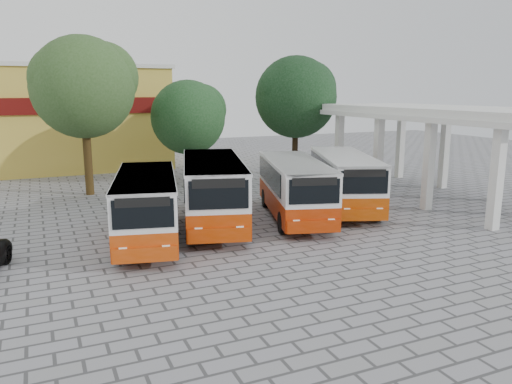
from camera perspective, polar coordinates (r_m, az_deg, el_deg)
name	(u,v)px	position (r m, az deg, el deg)	size (l,w,h in m)	color
ground	(318,235)	(22.59, 7.11, -4.85)	(90.00, 90.00, 0.00)	gray
terminal_shelter	(440,115)	(31.34, 20.34, 8.24)	(6.80, 15.80, 5.40)	silver
shophouse_block	(37,117)	(44.58, -23.72, 7.81)	(20.40, 10.40, 8.30)	gold
bus_far_left	(146,203)	(21.67, -12.41, -1.23)	(4.12, 8.34, 2.86)	#BD3905
bus_centre_left	(213,187)	(23.75, -4.94, 0.53)	(4.92, 9.24, 3.15)	#B33000
bus_centre_right	(295,185)	(24.91, 4.45, 0.76)	(4.65, 8.60, 2.92)	#A82600
bus_far_right	(345,178)	(27.29, 10.10, 1.60)	(5.28, 8.75, 2.95)	#A93900
tree_left	(84,84)	(32.01, -19.05, 11.60)	(6.38, 6.08, 9.56)	#443114
tree_middle	(189,115)	(34.91, -7.67, 8.72)	(5.34, 5.09, 7.05)	black
tree_right	(297,94)	(37.88, 4.66, 11.06)	(6.37, 6.06, 8.86)	black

